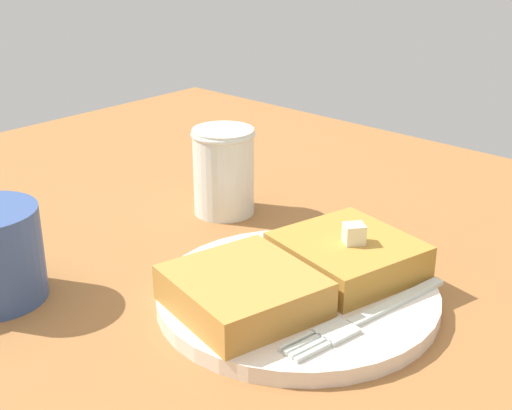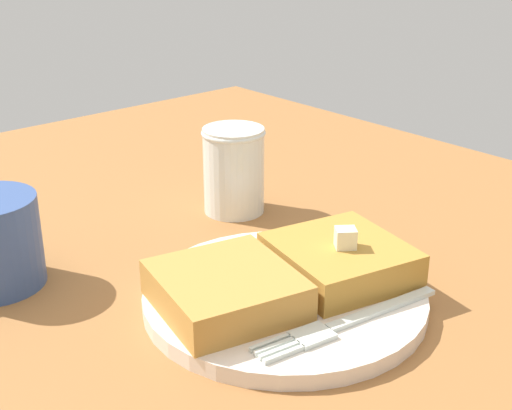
% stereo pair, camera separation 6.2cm
% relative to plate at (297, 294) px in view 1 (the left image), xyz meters
% --- Properties ---
extents(table_surface, '(0.96, 0.96, 0.02)m').
position_rel_plate_xyz_m(table_surface, '(0.03, -0.12, -0.02)').
color(table_surface, '#966133').
rests_on(table_surface, ground).
extents(plate, '(0.22, 0.22, 0.01)m').
position_rel_plate_xyz_m(plate, '(0.00, 0.00, 0.00)').
color(plate, silver).
rests_on(plate, table_surface).
extents(toast_slice_left, '(0.12, 0.12, 0.03)m').
position_rel_plate_xyz_m(toast_slice_left, '(-0.05, 0.01, 0.02)').
color(toast_slice_left, '#B28032').
rests_on(toast_slice_left, plate).
extents(toast_slice_middle, '(0.12, 0.12, 0.03)m').
position_rel_plate_xyz_m(toast_slice_middle, '(0.05, -0.01, 0.02)').
color(toast_slice_middle, '#BA8239').
rests_on(toast_slice_middle, plate).
extents(butter_pat_primary, '(0.02, 0.02, 0.02)m').
position_rel_plate_xyz_m(butter_pat_primary, '(-0.05, 0.02, 0.04)').
color(butter_pat_primary, '#F1E9C2').
rests_on(butter_pat_primary, toast_slice_left).
extents(fork, '(0.16, 0.04, 0.00)m').
position_rel_plate_xyz_m(fork, '(0.01, 0.06, 0.01)').
color(fork, silver).
rests_on(fork, plate).
extents(syrup_jar, '(0.06, 0.06, 0.09)m').
position_rel_plate_xyz_m(syrup_jar, '(-0.09, -0.17, 0.03)').
color(syrup_jar, '#3D1509').
rests_on(syrup_jar, table_surface).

